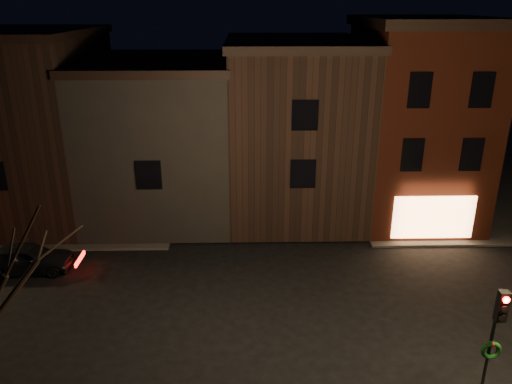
# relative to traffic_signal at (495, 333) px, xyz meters

# --- Properties ---
(ground) EXTENTS (120.00, 120.00, 0.00)m
(ground) POSITION_rel_traffic_signal_xyz_m (-5.60, 5.51, -2.81)
(ground) COLOR black
(ground) RESTS_ON ground
(corner_building) EXTENTS (6.50, 8.50, 10.50)m
(corner_building) POSITION_rel_traffic_signal_xyz_m (2.40, 14.98, 2.59)
(corner_building) COLOR #3D140B
(corner_building) RESTS_ON ground
(row_building_a) EXTENTS (7.30, 10.30, 9.40)m
(row_building_a) POSITION_rel_traffic_signal_xyz_m (-4.10, 16.01, 2.03)
(row_building_a) COLOR black
(row_building_a) RESTS_ON ground
(row_building_b) EXTENTS (7.80, 10.30, 8.40)m
(row_building_b) POSITION_rel_traffic_signal_xyz_m (-11.35, 16.01, 1.53)
(row_building_b) COLOR black
(row_building_b) RESTS_ON ground
(row_building_c) EXTENTS (7.30, 10.30, 9.90)m
(row_building_c) POSITION_rel_traffic_signal_xyz_m (-18.60, 16.01, 2.28)
(row_building_c) COLOR black
(row_building_c) RESTS_ON ground
(traffic_signal) EXTENTS (0.58, 0.38, 4.05)m
(traffic_signal) POSITION_rel_traffic_signal_xyz_m (0.00, 0.00, 0.00)
(traffic_signal) COLOR black
(traffic_signal) RESTS_ON sidewalk_near_right
(parked_car_a) EXTENTS (4.05, 1.86, 1.34)m
(parked_car_a) POSITION_rel_traffic_signal_xyz_m (-16.57, 8.60, -2.14)
(parked_car_a) COLOR black
(parked_car_a) RESTS_ON ground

